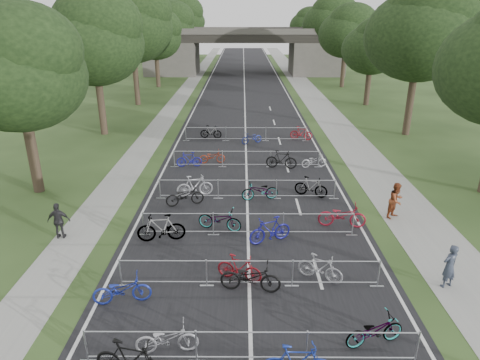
% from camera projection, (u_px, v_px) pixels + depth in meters
% --- Properties ---
extents(road, '(11.00, 140.00, 0.01)m').
position_uv_depth(road, '(244.00, 89.00, 55.27)').
color(road, black).
rests_on(road, ground).
extents(sidewalk_right, '(3.00, 140.00, 0.01)m').
position_uv_depth(sidewalk_right, '(306.00, 89.00, 55.22)').
color(sidewalk_right, gray).
rests_on(sidewalk_right, ground).
extents(sidewalk_left, '(2.00, 140.00, 0.01)m').
position_uv_depth(sidewalk_left, '(187.00, 89.00, 55.30)').
color(sidewalk_left, gray).
rests_on(sidewalk_left, ground).
extents(lane_markings, '(0.12, 140.00, 0.00)m').
position_uv_depth(lane_markings, '(244.00, 89.00, 55.27)').
color(lane_markings, silver).
rests_on(lane_markings, ground).
extents(overpass_bridge, '(31.00, 8.00, 7.05)m').
position_uv_depth(overpass_bridge, '(244.00, 51.00, 67.95)').
color(overpass_bridge, '#4E4B45').
rests_on(overpass_bridge, ground).
extents(tree_left_0, '(6.72, 6.72, 10.25)m').
position_uv_depth(tree_left_0, '(19.00, 71.00, 21.23)').
color(tree_left_0, '#33261C').
rests_on(tree_left_0, ground).
extents(tree_left_1, '(7.56, 7.56, 11.53)m').
position_uv_depth(tree_left_1, '(95.00, 40.00, 32.11)').
color(tree_left_1, '#33261C').
rests_on(tree_left_1, ground).
extents(tree_right_1, '(8.18, 8.18, 12.47)m').
position_uv_depth(tree_right_1, '(422.00, 32.00, 31.76)').
color(tree_right_1, '#33261C').
rests_on(tree_right_1, ground).
extents(tree_left_2, '(8.40, 8.40, 12.81)m').
position_uv_depth(tree_left_2, '(132.00, 24.00, 42.99)').
color(tree_left_2, '#33261C').
rests_on(tree_left_2, ground).
extents(tree_right_2, '(6.16, 6.16, 9.39)m').
position_uv_depth(tree_right_2, '(373.00, 47.00, 43.65)').
color(tree_right_2, '#33261C').
rests_on(tree_right_2, ground).
extents(tree_left_3, '(6.72, 6.72, 10.25)m').
position_uv_depth(tree_left_3, '(156.00, 36.00, 54.76)').
color(tree_left_3, '#33261C').
rests_on(tree_left_3, ground).
extents(tree_right_3, '(7.17, 7.17, 10.93)m').
position_uv_depth(tree_right_3, '(347.00, 32.00, 54.47)').
color(tree_right_3, '#33261C').
rests_on(tree_right_3, ground).
extents(tree_left_4, '(7.56, 7.56, 11.53)m').
position_uv_depth(tree_left_4, '(170.00, 26.00, 65.64)').
color(tree_left_4, '#33261C').
rests_on(tree_left_4, ground).
extents(tree_right_4, '(8.18, 8.18, 12.47)m').
position_uv_depth(tree_right_4, '(330.00, 22.00, 65.29)').
color(tree_right_4, '#33261C').
rests_on(tree_right_4, ground).
extents(tree_left_5, '(8.40, 8.40, 12.81)m').
position_uv_depth(tree_left_5, '(181.00, 19.00, 76.52)').
color(tree_left_5, '#33261C').
rests_on(tree_left_5, ground).
extents(tree_right_5, '(6.16, 6.16, 9.39)m').
position_uv_depth(tree_right_5, '(316.00, 32.00, 77.18)').
color(tree_right_5, '#33261C').
rests_on(tree_right_5, ground).
extents(tree_left_6, '(6.72, 6.72, 10.25)m').
position_uv_depth(tree_left_6, '(189.00, 27.00, 88.28)').
color(tree_left_6, '#33261C').
rests_on(tree_left_6, ground).
extents(tree_right_6, '(7.17, 7.17, 10.93)m').
position_uv_depth(tree_right_6, '(307.00, 25.00, 88.00)').
color(tree_right_6, '#33261C').
rests_on(tree_right_6, ground).
extents(barrier_row_1, '(9.70, 0.08, 1.10)m').
position_uv_depth(barrier_row_1, '(251.00, 347.00, 11.86)').
color(barrier_row_1, '#A8ABB0').
rests_on(barrier_row_1, ground).
extents(barrier_row_2, '(9.70, 0.08, 1.10)m').
position_uv_depth(barrier_row_2, '(249.00, 273.00, 15.21)').
color(barrier_row_2, '#A8ABB0').
rests_on(barrier_row_2, ground).
extents(barrier_row_3, '(9.70, 0.08, 1.10)m').
position_uv_depth(barrier_row_3, '(248.00, 224.00, 18.75)').
color(barrier_row_3, '#A8ABB0').
rests_on(barrier_row_3, ground).
extents(barrier_row_4, '(9.70, 0.08, 1.10)m').
position_uv_depth(barrier_row_4, '(247.00, 189.00, 22.47)').
color(barrier_row_4, '#A8ABB0').
rests_on(barrier_row_4, ground).
extents(barrier_row_5, '(9.70, 0.08, 1.10)m').
position_uv_depth(barrier_row_5, '(246.00, 159.00, 27.13)').
color(barrier_row_5, '#A8ABB0').
rests_on(barrier_row_5, ground).
extents(barrier_row_6, '(9.70, 0.08, 1.10)m').
position_uv_depth(barrier_row_6, '(246.00, 134.00, 32.72)').
color(barrier_row_6, '#A8ABB0').
rests_on(barrier_row_6, ground).
extents(bike_5, '(1.88, 0.83, 0.95)m').
position_uv_depth(bike_5, '(167.00, 339.00, 12.25)').
color(bike_5, '#98989F').
rests_on(bike_5, ground).
extents(bike_7, '(1.97, 1.14, 0.98)m').
position_uv_depth(bike_7, '(374.00, 331.00, 12.54)').
color(bike_7, '#A8ABB0').
rests_on(bike_7, ground).
extents(bike_8, '(2.04, 1.02, 1.02)m').
position_uv_depth(bike_8, '(122.00, 290.00, 14.36)').
color(bike_8, navy).
rests_on(bike_8, ground).
extents(bike_9, '(1.79, 1.05, 1.04)m').
position_uv_depth(bike_9, '(239.00, 268.00, 15.56)').
color(bike_9, maroon).
rests_on(bike_9, ground).
extents(bike_10, '(2.22, 1.02, 1.13)m').
position_uv_depth(bike_10, '(250.00, 277.00, 14.95)').
color(bike_10, black).
rests_on(bike_10, ground).
extents(bike_11, '(1.75, 1.25, 1.03)m').
position_uv_depth(bike_11, '(320.00, 268.00, 15.58)').
color(bike_11, gray).
rests_on(bike_11, ground).
extents(bike_12, '(2.12, 0.85, 1.24)m').
position_uv_depth(bike_12, '(161.00, 228.00, 18.25)').
color(bike_12, '#A8ABB0').
rests_on(bike_12, ground).
extents(bike_13, '(2.15, 1.26, 1.07)m').
position_uv_depth(bike_13, '(220.00, 219.00, 19.22)').
color(bike_13, '#A8ABB0').
rests_on(bike_13, ground).
extents(bike_14, '(2.00, 1.28, 1.17)m').
position_uv_depth(bike_14, '(270.00, 230.00, 18.16)').
color(bike_14, navy).
rests_on(bike_14, ground).
extents(bike_15, '(2.24, 0.99, 1.14)m').
position_uv_depth(bike_15, '(342.00, 216.00, 19.49)').
color(bike_15, maroon).
rests_on(bike_15, ground).
extents(bike_16, '(2.06, 1.22, 1.02)m').
position_uv_depth(bike_16, '(185.00, 196.00, 21.72)').
color(bike_16, black).
rests_on(bike_16, ground).
extents(bike_17, '(2.03, 0.99, 1.17)m').
position_uv_depth(bike_17, '(195.00, 186.00, 22.78)').
color(bike_17, '#A6A6AD').
rests_on(bike_17, ground).
extents(bike_18, '(2.03, 1.01, 1.02)m').
position_uv_depth(bike_18, '(260.00, 191.00, 22.35)').
color(bike_18, '#A8ABB0').
rests_on(bike_18, ground).
extents(bike_19, '(1.86, 1.20, 1.09)m').
position_uv_depth(bike_19, '(311.00, 187.00, 22.77)').
color(bike_19, '#A8ABB0').
rests_on(bike_19, ground).
extents(bike_20, '(1.66, 0.62, 0.98)m').
position_uv_depth(bike_20, '(189.00, 160.00, 27.21)').
color(bike_20, navy).
rests_on(bike_20, ground).
extents(bike_21, '(1.75, 0.83, 0.89)m').
position_uv_depth(bike_21, '(212.00, 157.00, 27.88)').
color(bike_21, maroon).
rests_on(bike_21, ground).
extents(bike_22, '(2.02, 0.90, 1.17)m').
position_uv_depth(bike_22, '(281.00, 160.00, 26.88)').
color(bike_22, black).
rests_on(bike_22, ground).
extents(bike_23, '(1.75, 0.93, 0.87)m').
position_uv_depth(bike_23, '(314.00, 161.00, 27.13)').
color(bike_23, '#A1A1A9').
rests_on(bike_23, ground).
extents(bike_25, '(1.73, 0.66, 1.01)m').
position_uv_depth(bike_25, '(211.00, 132.00, 33.43)').
color(bike_25, '#A8ABB0').
rests_on(bike_25, ground).
extents(bike_26, '(1.79, 1.37, 0.90)m').
position_uv_depth(bike_26, '(252.00, 138.00, 32.08)').
color(bike_26, navy).
rests_on(bike_26, ground).
extents(bike_27, '(1.79, 0.96, 1.04)m').
position_uv_depth(bike_27, '(301.00, 133.00, 33.06)').
color(bike_27, maroon).
rests_on(bike_27, ground).
extents(pedestrian_a, '(0.72, 0.61, 1.68)m').
position_uv_depth(pedestrian_a, '(449.00, 266.00, 15.10)').
color(pedestrian_a, '#2E3545').
rests_on(pedestrian_a, ground).
extents(pedestrian_b, '(1.08, 1.05, 1.75)m').
position_uv_depth(pedestrian_b, '(396.00, 201.00, 20.30)').
color(pedestrian_b, brown).
rests_on(pedestrian_b, ground).
extents(pedestrian_c, '(0.99, 0.46, 1.64)m').
position_uv_depth(pedestrian_c, '(59.00, 221.00, 18.43)').
color(pedestrian_c, '#242426').
rests_on(pedestrian_c, ground).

